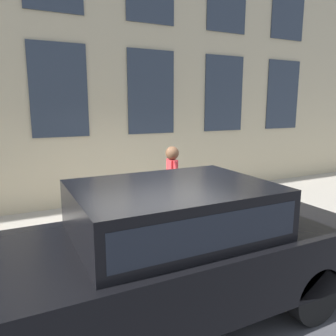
% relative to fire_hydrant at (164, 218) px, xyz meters
% --- Properties ---
extents(ground_plane, '(80.00, 80.00, 0.00)m').
position_rel_fire_hydrant_xyz_m(ground_plane, '(-0.41, 0.15, -0.57)').
color(ground_plane, '#47474C').
extents(sidewalk, '(3.15, 60.00, 0.16)m').
position_rel_fire_hydrant_xyz_m(sidewalk, '(1.16, 0.15, -0.49)').
color(sidewalk, '#A8A093').
rests_on(sidewalk, ground_plane).
extents(fire_hydrant, '(0.27, 0.40, 0.80)m').
position_rel_fire_hydrant_xyz_m(fire_hydrant, '(0.00, 0.00, 0.00)').
color(fire_hydrant, gold).
rests_on(fire_hydrant, sidewalk).
extents(person, '(0.39, 0.26, 1.63)m').
position_rel_fire_hydrant_xyz_m(person, '(0.48, -0.42, 0.57)').
color(person, navy).
rests_on(person, sidewalk).
extents(parked_car_black_near, '(1.90, 4.67, 1.66)m').
position_rel_fire_hydrant_xyz_m(parked_car_black_near, '(-1.82, 0.75, 0.35)').
color(parked_car_black_near, black).
rests_on(parked_car_black_near, ground_plane).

